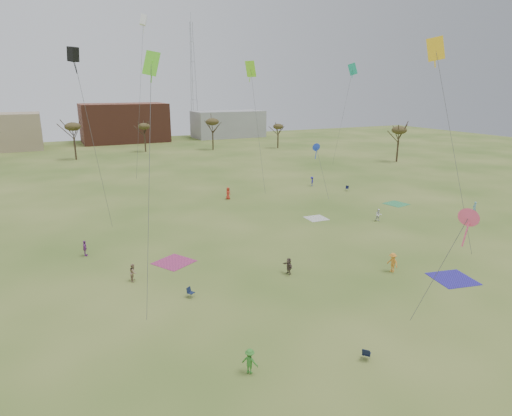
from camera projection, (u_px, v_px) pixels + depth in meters
name	position (u px, v px, depth m)	size (l,w,h in m)	color
ground	(323.00, 313.00, 33.71)	(260.00, 260.00, 0.00)	#38581B
flyer_near_center	(250.00, 361.00, 26.47)	(1.06, 0.61, 1.64)	#35802A
spectator_fore_b	(133.00, 272.00, 39.17)	(0.79, 0.62, 1.63)	#A08165
spectator_fore_c	(289.00, 266.00, 40.62)	(1.47, 0.47, 1.58)	brown
flyer_mid_b	(393.00, 262.00, 41.05)	(1.23, 0.70, 1.90)	orange
flyer_mid_c	(474.00, 208.00, 59.67)	(0.66, 0.43, 1.82)	#6DA5B7
spectator_mid_d	(85.00, 248.00, 44.95)	(0.98, 0.41, 1.68)	purple
spectator_mid_e	(379.00, 215.00, 56.68)	(0.80, 0.62, 1.65)	white
flyer_far_b	(228.00, 193.00, 67.84)	(0.92, 0.60, 1.89)	red
flyer_far_c	(312.00, 181.00, 76.87)	(1.09, 0.63, 1.69)	#262093
blanket_blue	(453.00, 279.00, 39.74)	(3.52, 3.52, 0.03)	#2C2398
blanket_cream	(316.00, 218.00, 58.06)	(2.66, 2.66, 0.03)	silver
blanket_plum	(174.00, 262.00, 43.51)	(3.35, 3.35, 0.03)	#A13165
blanket_olive	(396.00, 204.00, 65.22)	(2.99, 2.99, 0.03)	#359256
camp_chair_left	(191.00, 294.00, 36.21)	(0.72, 0.73, 0.87)	#16203C
camp_chair_center	(366.00, 356.00, 27.92)	(0.74, 0.73, 0.87)	#121A33
camp_chair_right	(347.00, 189.00, 73.43)	(0.74, 0.74, 0.87)	#121733
kites_aloft	(180.00, 55.00, 59.22)	(80.04, 61.74, 27.93)	yellow
tree_line	(119.00, 132.00, 99.32)	(117.44, 49.32, 8.91)	#3A2B1E
building_brick	(124.00, 123.00, 138.37)	(26.00, 16.00, 12.00)	brown
building_grey	(228.00, 124.00, 151.62)	(24.00, 12.00, 9.00)	gray
radio_tower	(193.00, 80.00, 149.57)	(1.51, 1.72, 41.00)	#9EA3A8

